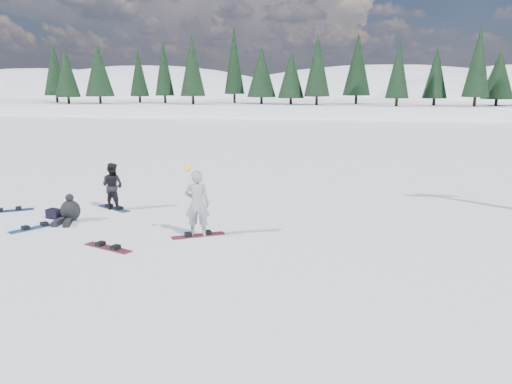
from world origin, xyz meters
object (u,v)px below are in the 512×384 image
at_px(snowboarder_man, 112,186).
at_px(gear_bag, 54,214).
at_px(snowboarder_woman, 197,203).
at_px(snowboard_loose_a, 35,228).
at_px(snowboard_loose_c, 10,211).
at_px(seated_rider, 70,211).
at_px(snowboard_loose_b, 108,248).

xyz_separation_m(snowboarder_man, gear_bag, (-1.31, -1.48, -0.65)).
bearing_deg(gear_bag, snowboarder_woman, -11.39).
relative_size(snowboarder_man, snowboard_loose_a, 1.07).
xyz_separation_m(snowboarder_woman, snowboarder_man, (-3.75, 2.50, -0.15)).
relative_size(gear_bag, snowboard_loose_c, 0.30).
bearing_deg(gear_bag, snowboard_loose_c, 164.61).
distance_m(snowboarder_woman, snowboarder_man, 4.51).
height_order(snowboarder_man, gear_bag, snowboarder_man).
relative_size(snowboarder_man, gear_bag, 3.56).
distance_m(snowboarder_man, gear_bag, 2.08).
bearing_deg(snowboarder_woman, snowboarder_man, -42.67).
bearing_deg(snowboard_loose_c, snowboarder_woman, -44.67).
distance_m(seated_rider, snowboard_loose_a, 1.12).
height_order(snowboarder_man, snowboard_loose_c, snowboarder_man).
bearing_deg(gear_bag, snowboarder_man, 48.58).
xyz_separation_m(seated_rider, snowboard_loose_a, (-0.63, -0.87, -0.32)).
bearing_deg(snowboarder_woman, snowboard_loose_b, 27.06).
bearing_deg(snowboard_loose_c, gear_bag, -47.52).
bearing_deg(gear_bag, snowboard_loose_a, -86.25).
bearing_deg(snowboarder_woman, snowboard_loose_c, -21.48).
xyz_separation_m(snowboarder_woman, seated_rider, (-4.36, 0.76, -0.62)).
bearing_deg(seated_rider, snowboarder_man, 57.38).
xyz_separation_m(snowboarder_woman, snowboard_loose_c, (-7.06, 1.57, -0.94)).
bearing_deg(snowboard_loose_c, snowboarder_man, -16.39).
distance_m(seated_rider, gear_bag, 0.77).
height_order(snowboarder_woman, snowboarder_man, snowboarder_woman).
bearing_deg(snowboard_loose_a, snowboarder_woman, -56.10).
xyz_separation_m(seated_rider, gear_bag, (-0.70, 0.26, -0.19)).
relative_size(snowboard_loose_a, snowboard_loose_b, 1.00).
relative_size(snowboarder_man, snowboard_loose_b, 1.07).
xyz_separation_m(snowboard_loose_c, snowboard_loose_b, (5.06, -3.02, 0.00)).
relative_size(snowboarder_woman, snowboard_loose_b, 1.36).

